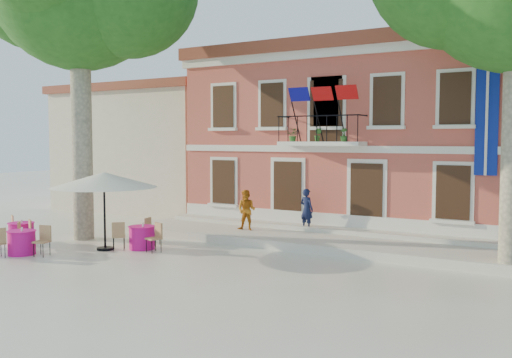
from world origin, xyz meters
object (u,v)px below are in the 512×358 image
at_px(pedestrian_orange, 247,210).
at_px(cafe_table_0, 21,233).
at_px(pedestrian_navy, 307,209).
at_px(cafe_table_3, 142,236).
at_px(patio_umbrella, 104,180).
at_px(cafe_table_1, 22,241).

xyz_separation_m(pedestrian_orange, cafe_table_0, (-6.04, -5.13, -0.63)).
bearing_deg(pedestrian_navy, cafe_table_0, 52.65).
relative_size(cafe_table_0, cafe_table_3, 1.03).
bearing_deg(pedestrian_navy, patio_umbrella, 63.46).
distance_m(pedestrian_navy, pedestrian_orange, 2.23).
bearing_deg(cafe_table_3, cafe_table_0, -159.63).
bearing_deg(cafe_table_3, pedestrian_orange, 62.33).
xyz_separation_m(patio_umbrella, cafe_table_1, (-1.68, -1.94, -1.89)).
height_order(cafe_table_0, cafe_table_3, same).
distance_m(cafe_table_1, cafe_table_3, 3.75).
bearing_deg(pedestrian_orange, cafe_table_3, -126.08).
bearing_deg(cafe_table_1, pedestrian_navy, 49.19).
height_order(pedestrian_navy, cafe_table_1, pedestrian_navy).
height_order(cafe_table_1, cafe_table_3, same).
xyz_separation_m(patio_umbrella, pedestrian_navy, (4.73, 5.49, -1.25)).
bearing_deg(cafe_table_3, patio_umbrella, -142.47).
bearing_deg(pedestrian_navy, cafe_table_1, 63.39).
height_order(patio_umbrella, cafe_table_0, patio_umbrella).
relative_size(patio_umbrella, pedestrian_navy, 2.26).
bearing_deg(cafe_table_1, patio_umbrella, 49.00).
relative_size(cafe_table_1, cafe_table_3, 0.99).
relative_size(pedestrian_navy, cafe_table_1, 0.85).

